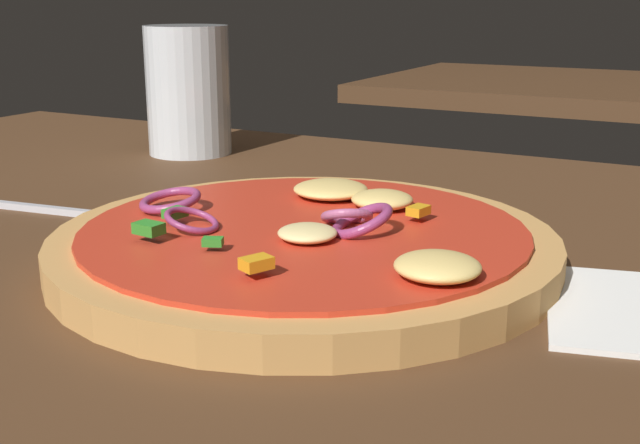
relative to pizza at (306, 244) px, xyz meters
The scene contains 5 objects.
dining_table 0.04m from the pizza, 34.81° to the right, with size 1.30×0.81×0.03m.
pizza is the anchor object (origin of this frame).
fork 0.18m from the pizza, behind, with size 0.17×0.04×0.01m.
beer_glass 0.37m from the pizza, 137.67° to the left, with size 0.08×0.08×0.12m.
background_table 1.13m from the pizza, 90.40° to the left, with size 0.82×0.52×0.03m.
Camera 1 is at (0.20, -0.39, 0.19)m, focal length 45.44 mm.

